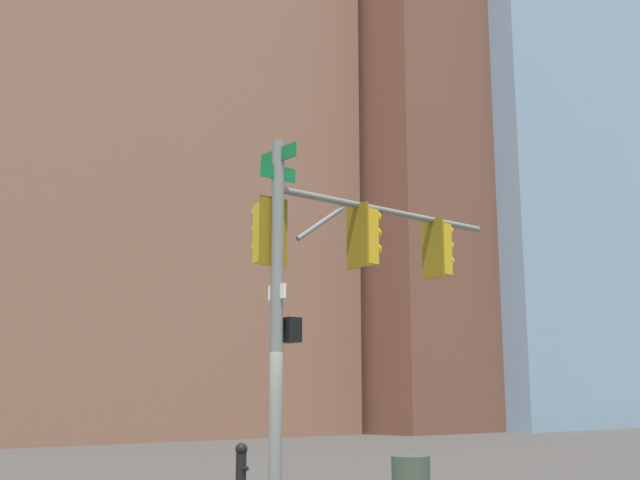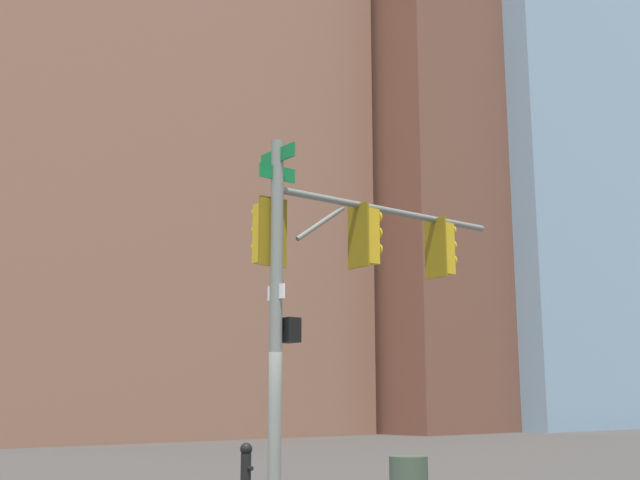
# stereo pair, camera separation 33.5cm
# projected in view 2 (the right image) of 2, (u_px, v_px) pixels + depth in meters

# --- Properties ---
(signal_pole_assembly) EXTENTS (1.10, 5.43, 6.02)m
(signal_pole_assembly) POSITION_uv_depth(u_px,v_px,m) (337.00, 262.00, 14.05)
(signal_pole_assembly) COLOR slate
(signal_pole_assembly) RESTS_ON ground_plane
(fire_hydrant) EXTENTS (0.34, 0.26, 0.87)m
(fire_hydrant) POSITION_uv_depth(u_px,v_px,m) (246.00, 462.00, 16.93)
(fire_hydrant) COLOR black
(fire_hydrant) RESTS_ON ground_plane
(building_brick_nearside) EXTENTS (26.58, 21.05, 46.43)m
(building_brick_nearside) POSITION_uv_depth(u_px,v_px,m) (97.00, 45.00, 49.74)
(building_brick_nearside) COLOR #845B47
(building_brick_nearside) RESTS_ON ground_plane
(building_brick_midblock) EXTENTS (21.38, 15.18, 32.15)m
(building_brick_midblock) POSITION_uv_depth(u_px,v_px,m) (378.00, 190.00, 56.10)
(building_brick_midblock) COLOR brown
(building_brick_midblock) RESTS_ON ground_plane
(building_glass_tower) EXTENTS (22.14, 23.09, 62.02)m
(building_glass_tower) POSITION_uv_depth(u_px,v_px,m) (490.00, 35.00, 65.77)
(building_glass_tower) COLOR #7A99B2
(building_glass_tower) RESTS_ON ground_plane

